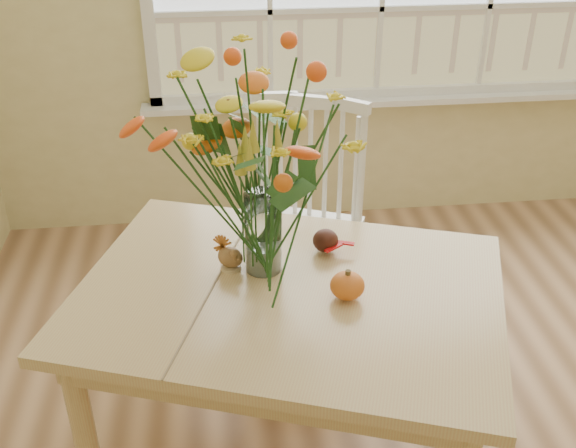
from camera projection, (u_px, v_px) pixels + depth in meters
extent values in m
cube|color=white|center=(377.00, 101.00, 3.50)|extent=(2.42, 0.12, 0.03)
cube|color=tan|center=(289.00, 295.00, 2.07)|extent=(1.51, 1.29, 0.04)
cube|color=tan|center=(289.00, 313.00, 2.11)|extent=(1.36, 1.13, 0.10)
cylinder|color=tan|center=(85.00, 434.00, 2.04)|extent=(0.07, 0.07, 0.65)
cylinder|color=tan|center=(173.00, 293.00, 2.66)|extent=(0.07, 0.07, 0.65)
cylinder|color=tan|center=(458.00, 332.00, 2.45)|extent=(0.07, 0.07, 0.65)
cube|color=white|center=(299.00, 241.00, 2.72)|extent=(0.59, 0.58, 0.05)
cube|color=white|center=(310.00, 163.00, 2.73)|extent=(0.44, 0.21, 0.53)
cylinder|color=white|center=(246.00, 307.00, 2.74)|extent=(0.04, 0.04, 0.45)
cylinder|color=white|center=(269.00, 263.00, 3.02)|extent=(0.04, 0.04, 0.45)
cylinder|color=white|center=(332.00, 321.00, 2.66)|extent=(0.04, 0.04, 0.45)
cylinder|color=white|center=(347.00, 275.00, 2.94)|extent=(0.04, 0.04, 0.45)
cylinder|color=white|center=(263.00, 233.00, 2.09)|extent=(0.12, 0.12, 0.27)
ellipsoid|color=#C44717|center=(347.00, 287.00, 2.00)|extent=(0.10, 0.10, 0.08)
cylinder|color=#CCB78C|center=(231.00, 267.00, 2.16)|extent=(0.07, 0.07, 0.01)
ellipsoid|color=brown|center=(230.00, 257.00, 2.14)|extent=(0.10, 0.09, 0.07)
ellipsoid|color=#38160F|center=(325.00, 242.00, 2.23)|extent=(0.09, 0.09, 0.08)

